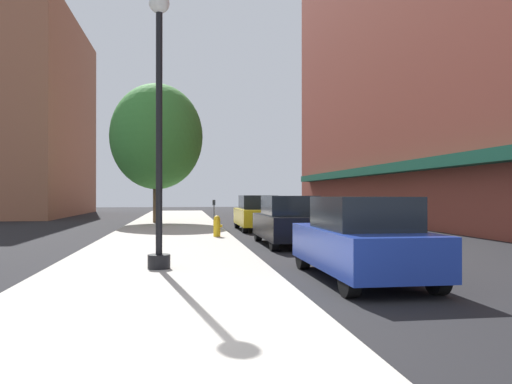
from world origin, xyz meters
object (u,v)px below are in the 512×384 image
Objects in this scene: car_blue at (361,240)px; lamppost at (159,124)px; parking_meter_near at (214,210)px; fire_hydrant at (217,226)px; tree_near at (157,137)px; car_black at (289,221)px; car_yellow at (257,213)px.

lamppost is at bearing 162.28° from car_blue.
parking_meter_near is 15.56m from car_blue.
fire_hydrant is 0.60× the size of parking_meter_near.
fire_hydrant is (1.78, 7.92, -2.68)m from lamppost.
parking_meter_near reaches higher than fire_hydrant.
lamppost is 14.40m from parking_meter_near.
car_black is (4.94, -12.29, -4.14)m from tree_near.
parking_meter_near is 2.47m from car_yellow.
parking_meter_near is 6.21m from tree_near.
car_blue is at bearing -88.57° from car_black.
car_blue is at bearing -18.82° from lamppost.
car_blue and car_black have the same top height.
tree_near is 1.81× the size of car_yellow.
tree_near is 8.28m from car_yellow.
car_yellow is (0.00, 7.09, 0.00)m from car_black.
tree_near is at bearing 105.46° from fire_hydrant.
lamppost is 1.37× the size of car_black.
car_blue and car_yellow have the same top height.
car_blue is 1.00× the size of car_black.
fire_hydrant is at bearing -74.54° from tree_near.
car_black is at bearing -77.22° from parking_meter_near.
car_black is at bearing -91.59° from car_yellow.
car_black is at bearing -47.82° from fire_hydrant.
tree_near is at bearing 129.06° from parking_meter_near.
parking_meter_near is 8.82m from car_black.
car_blue is at bearing -91.59° from car_yellow.
lamppost reaches higher than car_yellow.
parking_meter_near is (0.27, 6.15, 0.43)m from fire_hydrant.
car_yellow is (2.22, 4.64, 0.29)m from fire_hydrant.
car_yellow is at bearing 64.44° from fire_hydrant.
parking_meter_near is at bearing 104.21° from car_black.
tree_near is 20.18m from car_blue.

